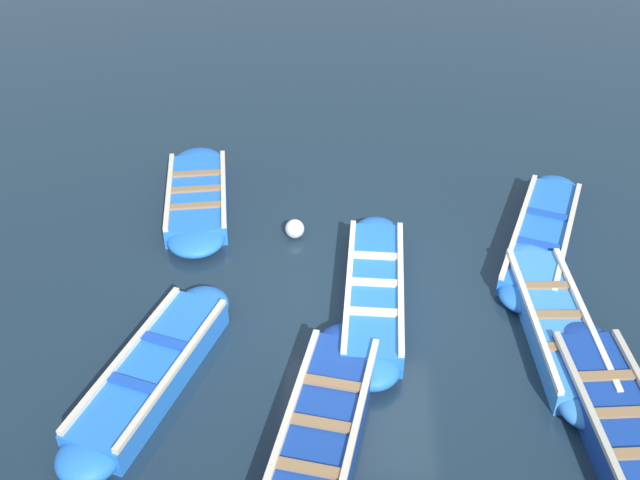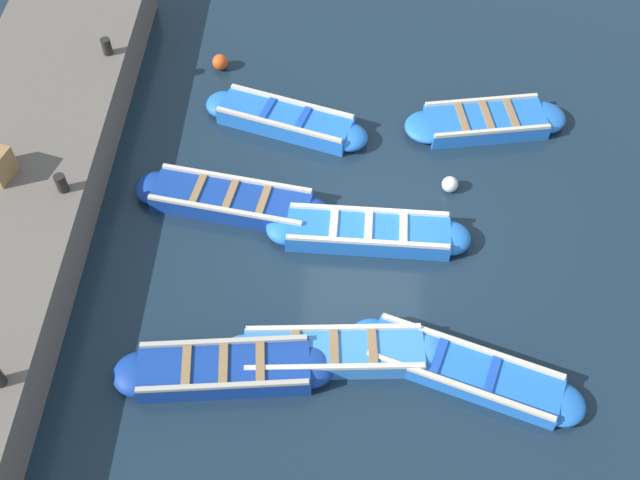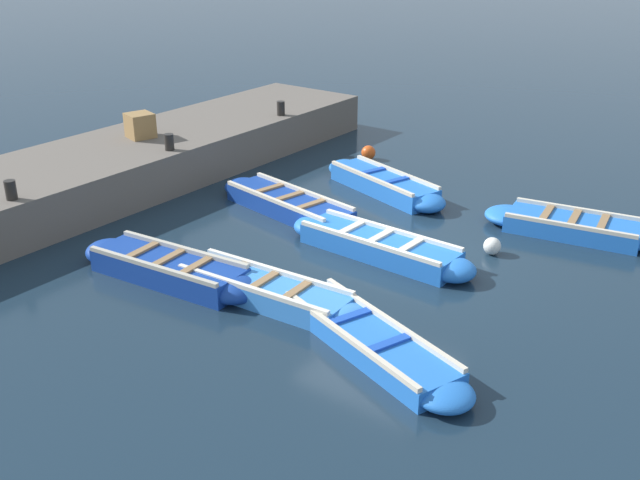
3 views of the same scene
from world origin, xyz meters
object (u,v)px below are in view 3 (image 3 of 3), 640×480
object	(u,v)px
boat_drifting	(368,339)
boat_outer_left	(379,246)
boat_broadside	(384,184)
boat_end_of_row	(573,226)
buoy_orange_near	(368,153)
bollard_north	(11,190)
boat_inner_gap	(289,205)
bollard_mid_north	(169,142)
bollard_mid_south	(281,108)
wooden_crate	(140,125)
boat_far_corner	(264,291)
boat_mid_row	(169,269)
buoy_yellow_far	(492,246)

from	to	relation	value
boat_drifting	boat_outer_left	distance (m)	3.11
boat_broadside	boat_drifting	xyz separation A→B (m)	(3.24, -5.57, -0.04)
boat_end_of_row	buoy_orange_near	bearing A→B (deg)	163.79
boat_outer_left	bollard_north	world-z (taller)	bollard_north
boat_inner_gap	boat_drifting	bearing A→B (deg)	-39.28
bollard_mid_north	buoy_orange_near	bearing A→B (deg)	64.30
bollard_mid_south	boat_drifting	bearing A→B (deg)	-43.57
boat_outer_left	bollard_mid_south	xyz separation A→B (m)	(-5.43, 3.92, 0.93)
boat_end_of_row	wooden_crate	world-z (taller)	wooden_crate
boat_inner_gap	wooden_crate	xyz separation A→B (m)	(-4.11, -0.19, 1.03)
boat_drifting	wooden_crate	distance (m)	8.88
boat_inner_gap	boat_outer_left	bearing A→B (deg)	-14.34
boat_far_corner	boat_outer_left	size ratio (longest dim) A/B	0.98
bollard_north	buoy_orange_near	xyz separation A→B (m)	(2.16, 8.24, -0.94)
buoy_orange_near	boat_mid_row	bearing A→B (deg)	-82.58
boat_end_of_row	buoy_yellow_far	distance (m)	1.93
boat_drifting	bollard_north	distance (m)	7.09
boat_outer_left	bollard_north	xyz separation A→B (m)	(-5.43, -3.59, 0.93)
bollard_mid_south	boat_far_corner	bearing A→B (deg)	-52.71
bollard_north	buoy_yellow_far	bearing A→B (deg)	34.70
bollard_mid_south	bollard_north	bearing A→B (deg)	-90.00
boat_outer_left	bollard_mid_south	distance (m)	6.76
boat_outer_left	bollard_north	bearing A→B (deg)	-146.53
boat_far_corner	boat_broadside	world-z (taller)	boat_broadside
boat_outer_left	bollard_mid_north	size ratio (longest dim) A/B	10.76
boat_mid_row	boat_far_corner	xyz separation A→B (m)	(1.74, 0.38, -0.02)
boat_end_of_row	boat_inner_gap	bearing A→B (deg)	-154.87
boat_broadside	wooden_crate	distance (m)	5.62
boat_broadside	buoy_yellow_far	size ratio (longest dim) A/B	11.41
bollard_north	buoy_yellow_far	size ratio (longest dim) A/B	1.11
boat_end_of_row	buoy_yellow_far	size ratio (longest dim) A/B	11.04
bollard_north	boat_outer_left	bearing A→B (deg)	33.47
boat_drifting	buoy_yellow_far	bearing A→B (deg)	89.45
wooden_crate	buoy_orange_near	distance (m)	5.50
boat_mid_row	boat_far_corner	bearing A→B (deg)	12.46
boat_broadside	bollard_mid_north	distance (m)	4.69
boat_outer_left	buoy_orange_near	bearing A→B (deg)	125.07
boat_inner_gap	wooden_crate	distance (m)	4.24
boat_far_corner	bollard_mid_north	world-z (taller)	bollard_mid_north
wooden_crate	boat_inner_gap	bearing A→B (deg)	2.64
buoy_yellow_far	wooden_crate	bearing A→B (deg)	-174.52
bollard_mid_south	bollard_mid_north	bearing A→B (deg)	-90.00
boat_mid_row	boat_far_corner	size ratio (longest dim) A/B	0.98
boat_broadside	bollard_north	world-z (taller)	bollard_north
wooden_crate	boat_end_of_row	bearing A→B (deg)	15.54
bollard_north	bollard_mid_north	size ratio (longest dim) A/B	1.00
bollard_north	wooden_crate	xyz separation A→B (m)	(-1.26, 4.06, 0.10)
boat_far_corner	bollard_north	size ratio (longest dim) A/B	10.58
buoy_yellow_far	boat_mid_row	bearing A→B (deg)	-133.08
boat_far_corner	boat_drifting	world-z (taller)	boat_far_corner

